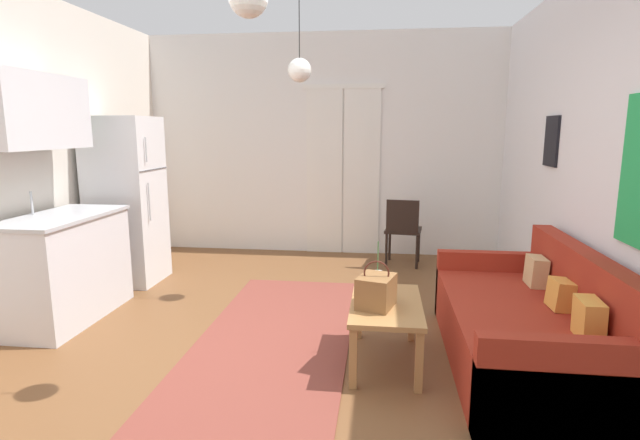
{
  "coord_description": "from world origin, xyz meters",
  "views": [
    {
      "loc": [
        0.78,
        -3.12,
        1.63
      ],
      "look_at": [
        0.26,
        1.07,
        0.85
      ],
      "focal_mm": 27.62,
      "sensor_mm": 36.0,
      "label": 1
    }
  ],
  "objects_px": {
    "couch": "(532,328)",
    "refrigerator": "(126,201)",
    "handbag": "(376,291)",
    "coffee_table": "(386,311)",
    "pendant_lamp_far": "(300,70)",
    "accent_chair": "(403,228)",
    "bamboo_vase": "(377,283)"
  },
  "relations": [
    {
      "from": "coffee_table",
      "to": "pendant_lamp_far",
      "type": "bearing_deg",
      "value": 121.73
    },
    {
      "from": "refrigerator",
      "to": "accent_chair",
      "type": "relative_size",
      "value": 2.15
    },
    {
      "from": "refrigerator",
      "to": "accent_chair",
      "type": "distance_m",
      "value": 3.14
    },
    {
      "from": "handbag",
      "to": "refrigerator",
      "type": "distance_m",
      "value": 3.17
    },
    {
      "from": "coffee_table",
      "to": "bamboo_vase",
      "type": "xyz_separation_m",
      "value": [
        -0.07,
        0.15,
        0.16
      ]
    },
    {
      "from": "couch",
      "to": "coffee_table",
      "type": "bearing_deg",
      "value": -175.1
    },
    {
      "from": "couch",
      "to": "accent_chair",
      "type": "distance_m",
      "value": 2.61
    },
    {
      "from": "coffee_table",
      "to": "pendant_lamp_far",
      "type": "distance_m",
      "value": 2.38
    },
    {
      "from": "coffee_table",
      "to": "bamboo_vase",
      "type": "height_order",
      "value": "bamboo_vase"
    },
    {
      "from": "coffee_table",
      "to": "handbag",
      "type": "height_order",
      "value": "handbag"
    },
    {
      "from": "handbag",
      "to": "pendant_lamp_far",
      "type": "relative_size",
      "value": 0.41
    },
    {
      "from": "couch",
      "to": "handbag",
      "type": "xyz_separation_m",
      "value": [
        -1.08,
        -0.18,
        0.29
      ]
    },
    {
      "from": "coffee_table",
      "to": "handbag",
      "type": "bearing_deg",
      "value": -128.76
    },
    {
      "from": "handbag",
      "to": "pendant_lamp_far",
      "type": "bearing_deg",
      "value": 117.87
    },
    {
      "from": "bamboo_vase",
      "to": "refrigerator",
      "type": "bearing_deg",
      "value": 151.78
    },
    {
      "from": "couch",
      "to": "refrigerator",
      "type": "xyz_separation_m",
      "value": [
        -3.75,
        1.5,
        0.61
      ]
    },
    {
      "from": "refrigerator",
      "to": "couch",
      "type": "bearing_deg",
      "value": -21.74
    },
    {
      "from": "bamboo_vase",
      "to": "accent_chair",
      "type": "xyz_separation_m",
      "value": [
        0.28,
        2.41,
        -0.07
      ]
    },
    {
      "from": "handbag",
      "to": "accent_chair",
      "type": "relative_size",
      "value": 0.4
    },
    {
      "from": "handbag",
      "to": "accent_chair",
      "type": "xyz_separation_m",
      "value": [
        0.29,
        2.65,
        -0.08
      ]
    },
    {
      "from": "bamboo_vase",
      "to": "pendant_lamp_far",
      "type": "relative_size",
      "value": 0.51
    },
    {
      "from": "couch",
      "to": "refrigerator",
      "type": "distance_m",
      "value": 4.09
    },
    {
      "from": "couch",
      "to": "bamboo_vase",
      "type": "xyz_separation_m",
      "value": [
        -1.08,
        0.06,
        0.27
      ]
    },
    {
      "from": "bamboo_vase",
      "to": "pendant_lamp_far",
      "type": "height_order",
      "value": "pendant_lamp_far"
    },
    {
      "from": "handbag",
      "to": "coffee_table",
      "type": "bearing_deg",
      "value": 51.24
    },
    {
      "from": "coffee_table",
      "to": "accent_chair",
      "type": "relative_size",
      "value": 1.05
    },
    {
      "from": "couch",
      "to": "coffee_table",
      "type": "height_order",
      "value": "couch"
    },
    {
      "from": "bamboo_vase",
      "to": "handbag",
      "type": "distance_m",
      "value": 0.24
    },
    {
      "from": "coffee_table",
      "to": "couch",
      "type": "bearing_deg",
      "value": 4.9
    },
    {
      "from": "couch",
      "to": "bamboo_vase",
      "type": "bearing_deg",
      "value": 176.8
    },
    {
      "from": "handbag",
      "to": "accent_chair",
      "type": "height_order",
      "value": "accent_chair"
    },
    {
      "from": "refrigerator",
      "to": "pendant_lamp_far",
      "type": "distance_m",
      "value": 2.32
    }
  ]
}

